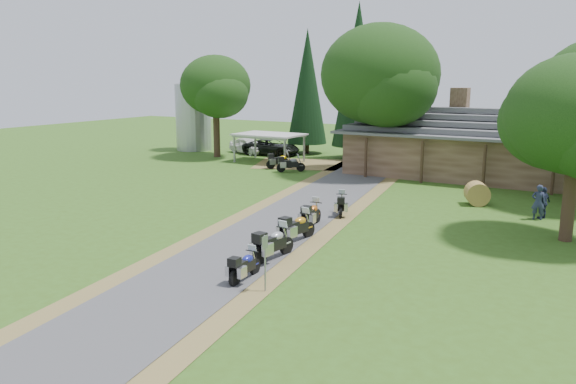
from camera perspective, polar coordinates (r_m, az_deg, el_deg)
The scene contains 23 objects.
ground at distance 22.33m, azimuth -6.25°, elevation -6.67°, with size 120.00×120.00×0.00m, color #355718.
driveway at distance 25.78m, azimuth -1.95°, elevation -4.10°, with size 46.00×46.00×0.00m, color #464649.
lodge at distance 41.89m, azimuth 20.54°, elevation 4.68°, with size 21.40×9.40×4.90m, color brown, non-canonical shape.
silo at distance 55.23m, azimuth -9.61°, elevation 7.76°, with size 3.35×3.35×6.81m, color gray.
carport at distance 46.79m, azimuth -1.92°, elevation 4.50°, with size 5.45×3.63×2.36m, color beige, non-canonical shape.
car_white_sedan at distance 52.15m, azimuth -4.05°, elevation 4.93°, with size 5.53×2.34×1.84m, color white.
car_dark_suv at distance 50.93m, azimuth -1.70°, elevation 4.98°, with size 5.67×2.41×2.17m, color black.
motorcycle_row_a at distance 19.75m, azimuth -4.40°, elevation -7.35°, with size 1.67×0.55×1.14m, color navy, non-canonical shape.
motorcycle_row_b at distance 21.82m, azimuth -1.49°, elevation -5.09°, with size 2.07×0.68×1.42m, color #A5A8AD, non-canonical shape.
motorcycle_row_c at distance 24.15m, azimuth 0.93°, elevation -3.47°, with size 2.03×0.66×1.39m, color #C4861C, non-canonical shape.
motorcycle_row_d at distance 26.52m, azimuth 2.44°, elevation -2.17°, with size 1.93×0.63×1.32m, color #C05D1A, non-canonical shape.
motorcycle_row_e at distance 28.93m, azimuth 5.44°, elevation -1.16°, with size 1.78×0.58×1.21m, color black, non-canonical shape.
motorcycle_carport_a at distance 43.42m, azimuth -0.79°, elevation 3.26°, with size 1.94×0.63×1.33m, color #F2BF01, non-canonical shape.
motorcycle_carport_b at distance 41.90m, azimuth 0.30°, elevation 2.95°, with size 1.91×0.62×1.31m, color slate, non-canonical shape.
person_a at distance 30.41m, azimuth 24.11°, elevation -0.67°, with size 0.59×0.43×2.08m, color #2B3253.
person_c at distance 30.76m, azimuth 24.55°, elevation -0.75°, with size 0.54×0.39×1.89m, color #2B3253.
hay_bale at distance 32.77m, azimuth 18.65°, elevation -0.15°, with size 1.28×1.28×1.17m, color olive.
sign_post at distance 18.56m, azimuth -2.35°, elevation -7.29°, with size 0.35×0.06×1.94m, color gray, non-canonical shape.
oak_lodge_left at distance 40.86m, azimuth 9.25°, elevation 9.77°, with size 8.36×8.36×11.52m, color black, non-canonical shape.
oak_driveway at distance 26.50m, azimuth 27.17°, elevation 4.75°, with size 5.97×5.97×8.79m, color black, non-canonical shape.
oak_silo at distance 49.93m, azimuth -7.35°, elevation 9.32°, with size 6.12×6.12×10.09m, color black, non-canonical shape.
cedar_near at distance 48.86m, azimuth 7.08°, elevation 11.07°, with size 4.25×4.25×13.15m, color black.
cedar_far at distance 51.86m, azimuth 1.97°, elevation 10.13°, with size 3.63×3.63×11.26m, color black.
Camera 1 is at (12.50, -17.14, 6.99)m, focal length 35.00 mm.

